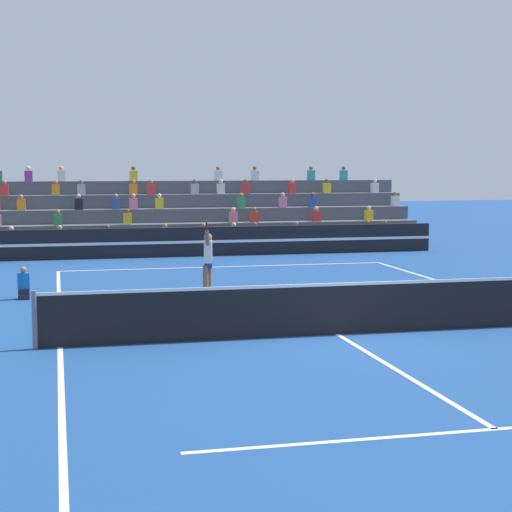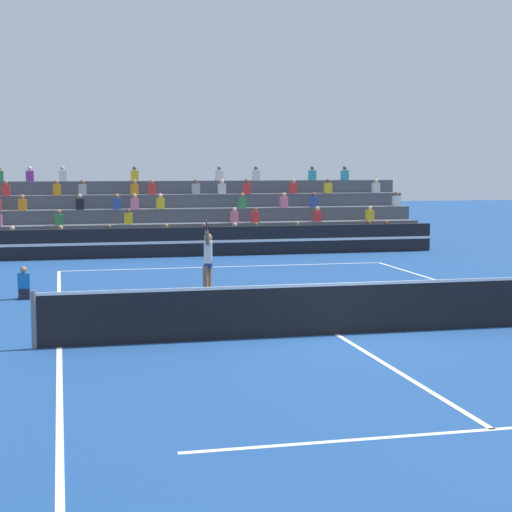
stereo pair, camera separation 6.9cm
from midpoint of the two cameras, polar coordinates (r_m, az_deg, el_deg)
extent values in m
plane|color=navy|center=(17.50, 5.34, -5.24)|extent=(120.00, 120.00, 0.00)
cube|color=white|center=(28.90, -2.15, -0.72)|extent=(11.00, 0.10, 0.01)
cube|color=white|center=(16.63, -13.05, -5.96)|extent=(0.10, 23.80, 0.01)
cube|color=white|center=(11.77, 15.49, -11.06)|extent=(8.25, 0.10, 0.01)
cube|color=white|center=(23.60, 0.39, -2.26)|extent=(8.25, 0.10, 0.01)
cube|color=white|center=(17.50, 5.34, -5.22)|extent=(0.10, 12.85, 0.01)
cylinder|color=slate|center=(16.53, -14.66, -4.14)|extent=(0.10, 0.10, 1.10)
cube|color=black|center=(17.41, 5.36, -3.62)|extent=(11.90, 0.02, 1.00)
cube|color=white|center=(17.33, 5.37, -1.90)|extent=(11.90, 0.04, 0.06)
cube|color=black|center=(32.35, -3.37, 0.98)|extent=(18.00, 0.24, 1.10)
cube|color=white|center=(32.22, -3.33, 0.96)|extent=(18.00, 0.02, 0.10)
cube|color=#4C515B|center=(33.63, -3.73, 0.70)|extent=(18.58, 0.95, 0.55)
cube|color=yellow|center=(33.21, -6.13, 1.47)|extent=(0.32, 0.22, 0.44)
sphere|color=#9E7051|center=(33.19, -6.14, 2.02)|extent=(0.18, 0.18, 0.18)
cube|color=#B2B2B7|center=(34.25, 2.64, 1.63)|extent=(0.32, 0.22, 0.44)
sphere|color=#9E7051|center=(34.23, 2.64, 2.17)|extent=(0.18, 0.18, 0.18)
cube|color=teal|center=(33.01, -16.05, 1.24)|extent=(0.32, 0.22, 0.44)
sphere|color=beige|center=(32.99, -16.06, 1.79)|extent=(0.18, 0.18, 0.18)
cube|color=#338C4C|center=(33.02, -9.93, 1.38)|extent=(0.32, 0.22, 0.44)
sphere|color=brown|center=(32.99, -9.94, 1.94)|extent=(0.18, 0.18, 0.18)
cube|color=red|center=(33.43, -3.59, 1.52)|extent=(0.32, 0.22, 0.44)
sphere|color=#9E7051|center=(33.40, -3.60, 2.07)|extent=(0.18, 0.18, 0.18)
cube|color=#338C4C|center=(33.65, -1.55, 1.56)|extent=(0.32, 0.22, 0.44)
sphere|color=beige|center=(33.63, -1.55, 2.10)|extent=(0.18, 0.18, 0.18)
cube|color=orange|center=(32.97, -13.00, 1.31)|extent=(0.32, 0.22, 0.44)
sphere|color=tan|center=(32.94, -13.01, 1.87)|extent=(0.18, 0.18, 0.18)
cube|color=silver|center=(33.83, -0.14, 1.59)|extent=(0.32, 0.22, 0.44)
sphere|color=brown|center=(33.81, -0.14, 2.13)|extent=(0.18, 0.18, 0.18)
cube|color=red|center=(35.46, 8.53, 1.73)|extent=(0.32, 0.22, 0.44)
sphere|color=brown|center=(35.44, 8.53, 2.24)|extent=(0.18, 0.18, 0.18)
cube|color=yellow|center=(35.19, 7.38, 1.71)|extent=(0.32, 0.22, 0.44)
sphere|color=brown|center=(35.17, 7.39, 2.23)|extent=(0.18, 0.18, 0.18)
cube|color=#4C515B|center=(34.54, -4.00, 1.30)|extent=(18.58, 0.95, 1.10)
cube|color=red|center=(35.44, 3.98, 2.67)|extent=(0.32, 0.22, 0.44)
sphere|color=beige|center=(35.42, 3.98, 3.18)|extent=(0.18, 0.18, 0.18)
cube|color=#338C4C|center=(33.88, -13.12, 2.37)|extent=(0.32, 0.22, 0.44)
sphere|color=#9E7051|center=(33.86, -13.13, 2.91)|extent=(0.18, 0.18, 0.18)
cube|color=yellow|center=(36.19, 7.47, 2.70)|extent=(0.32, 0.22, 0.44)
sphere|color=beige|center=(36.17, 7.48, 3.21)|extent=(0.18, 0.18, 0.18)
cube|color=red|center=(34.76, -0.19, 2.62)|extent=(0.32, 0.22, 0.44)
sphere|color=brown|center=(34.74, -0.19, 3.14)|extent=(0.18, 0.18, 0.18)
cube|color=pink|center=(34.57, -1.58, 2.59)|extent=(0.32, 0.22, 0.44)
sphere|color=beige|center=(34.56, -1.58, 3.12)|extent=(0.18, 0.18, 0.18)
cube|color=yellow|center=(33.98, -8.63, 2.47)|extent=(0.32, 0.22, 0.44)
sphere|color=brown|center=(33.96, -8.64, 3.01)|extent=(0.18, 0.18, 0.18)
cube|color=#4C515B|center=(35.45, -4.24, 1.86)|extent=(18.58, 0.95, 1.65)
cube|color=#2D4CA5|center=(34.87, -9.38, 3.45)|extent=(0.32, 0.22, 0.44)
sphere|color=#9E7051|center=(34.86, -9.39, 3.98)|extent=(0.18, 0.18, 0.18)
cube|color=black|center=(34.80, -11.79, 3.40)|extent=(0.32, 0.22, 0.44)
sphere|color=tan|center=(34.79, -11.80, 3.92)|extent=(0.18, 0.18, 0.18)
cube|color=pink|center=(36.00, 1.74, 3.61)|extent=(0.32, 0.22, 0.44)
sphere|color=tan|center=(35.99, 1.75, 4.12)|extent=(0.18, 0.18, 0.18)
cube|color=#2D4CA5|center=(36.36, 3.73, 3.62)|extent=(0.32, 0.22, 0.44)
sphere|color=brown|center=(36.35, 3.74, 4.13)|extent=(0.18, 0.18, 0.18)
cube|color=silver|center=(37.61, 9.21, 3.64)|extent=(0.32, 0.22, 0.44)
sphere|color=brown|center=(37.60, 9.22, 4.13)|extent=(0.18, 0.18, 0.18)
cube|color=orange|center=(34.82, -15.44, 3.31)|extent=(0.32, 0.22, 0.44)
sphere|color=#9E7051|center=(34.81, -15.45, 3.83)|extent=(0.18, 0.18, 0.18)
cube|color=pink|center=(34.92, -8.22, 3.47)|extent=(0.32, 0.22, 0.44)
sphere|color=tan|center=(34.91, -8.23, 4.00)|extent=(0.18, 0.18, 0.18)
cube|color=yellow|center=(35.03, -6.52, 3.50)|extent=(0.32, 0.22, 0.44)
sphere|color=beige|center=(35.02, -6.52, 4.03)|extent=(0.18, 0.18, 0.18)
cube|color=#338C4C|center=(35.58, -1.05, 3.58)|extent=(0.32, 0.22, 0.44)
sphere|color=#9E7051|center=(35.57, -1.05, 4.10)|extent=(0.18, 0.18, 0.18)
cube|color=#4C515B|center=(36.37, -4.48, 2.40)|extent=(18.58, 0.95, 2.20)
cube|color=orange|center=(35.86, -8.24, 4.42)|extent=(0.32, 0.22, 0.44)
sphere|color=#9E7051|center=(35.85, -8.25, 4.93)|extent=(0.18, 0.18, 0.18)
cube|color=silver|center=(38.26, 7.87, 4.53)|extent=(0.32, 0.22, 0.44)
sphere|color=beige|center=(38.25, 7.88, 5.01)|extent=(0.18, 0.18, 0.18)
cube|color=orange|center=(35.72, -13.26, 4.31)|extent=(0.32, 0.22, 0.44)
sphere|color=#9E7051|center=(35.72, -13.27, 4.83)|extent=(0.18, 0.18, 0.18)
cube|color=silver|center=(36.36, -2.42, 4.50)|extent=(0.32, 0.22, 0.44)
sphere|color=beige|center=(36.35, -2.42, 5.00)|extent=(0.18, 0.18, 0.18)
cube|color=red|center=(37.07, 2.37, 4.53)|extent=(0.32, 0.22, 0.44)
sphere|color=tan|center=(37.07, 2.37, 5.02)|extent=(0.18, 0.18, 0.18)
cube|color=red|center=(36.58, -0.74, 4.51)|extent=(0.32, 0.22, 0.44)
sphere|color=brown|center=(36.57, -0.75, 5.01)|extent=(0.18, 0.18, 0.18)
cube|color=red|center=(35.78, -16.47, 4.23)|extent=(0.32, 0.22, 0.44)
sphere|color=#9E7051|center=(35.77, -16.48, 4.74)|extent=(0.18, 0.18, 0.18)
cube|color=#B2B2B7|center=(36.17, -4.16, 4.48)|extent=(0.32, 0.22, 0.44)
sphere|color=brown|center=(36.16, -4.16, 4.99)|extent=(0.18, 0.18, 0.18)
cube|color=red|center=(35.93, -7.08, 4.44)|extent=(0.32, 0.22, 0.44)
sphere|color=#9E7051|center=(35.92, -7.08, 4.95)|extent=(0.18, 0.18, 0.18)
cube|color=yellow|center=(37.52, 4.69, 4.53)|extent=(0.32, 0.22, 0.44)
sphere|color=brown|center=(37.52, 4.70, 5.02)|extent=(0.18, 0.18, 0.18)
cube|color=#B2B2B7|center=(35.74, -11.62, 4.35)|extent=(0.32, 0.22, 0.44)
sphere|color=brown|center=(35.73, -11.63, 4.86)|extent=(0.18, 0.18, 0.18)
cube|color=#4C515B|center=(37.29, -4.70, 2.92)|extent=(18.58, 0.95, 2.75)
cube|color=yellow|center=(36.80, -8.22, 5.32)|extent=(0.32, 0.22, 0.44)
sphere|color=brown|center=(36.80, -8.23, 5.82)|extent=(0.18, 0.18, 0.18)
cube|color=teal|center=(38.76, 5.80, 5.38)|extent=(0.32, 0.22, 0.44)
sphere|color=brown|center=(38.75, 5.81, 5.86)|extent=(0.18, 0.18, 0.18)
cube|color=teal|center=(38.29, 3.64, 5.40)|extent=(0.32, 0.22, 0.44)
sphere|color=brown|center=(38.29, 3.64, 5.87)|extent=(0.18, 0.18, 0.18)
cube|color=silver|center=(36.66, -12.89, 5.22)|extent=(0.32, 0.22, 0.44)
sphere|color=tan|center=(36.66, -12.91, 5.72)|extent=(0.18, 0.18, 0.18)
cube|color=purple|center=(36.68, -14.98, 5.17)|extent=(0.32, 0.22, 0.44)
sphere|color=beige|center=(36.68, -14.99, 5.67)|extent=(0.18, 0.18, 0.18)
cube|color=silver|center=(37.63, -0.13, 5.40)|extent=(0.32, 0.22, 0.44)
sphere|color=brown|center=(37.63, -0.13, 5.88)|extent=(0.18, 0.18, 0.18)
cube|color=silver|center=(37.29, -2.60, 5.38)|extent=(0.32, 0.22, 0.44)
sphere|color=brown|center=(37.29, -2.60, 5.87)|extent=(0.18, 0.18, 0.18)
cube|color=black|center=(22.77, -15.29, -2.64)|extent=(0.28, 0.36, 0.12)
cube|color=black|center=(22.75, -15.30, -2.34)|extent=(0.28, 0.24, 0.18)
cube|color=#1966B2|center=(22.71, -15.32, -1.61)|extent=(0.30, 0.18, 0.40)
sphere|color=#9E7051|center=(22.68, -15.34, -0.89)|extent=(0.17, 0.17, 0.17)
cylinder|color=brown|center=(21.88, -3.23, -1.75)|extent=(0.14, 0.14, 0.90)
cylinder|color=brown|center=(21.66, -3.47, -1.83)|extent=(0.14, 0.14, 0.90)
cube|color=navy|center=(21.72, -3.30, -0.50)|extent=(0.26, 0.35, 0.20)
cube|color=silver|center=(21.68, -3.31, 0.29)|extent=(0.27, 0.39, 0.56)
sphere|color=brown|center=(21.65, -3.31, 1.23)|extent=(0.22, 0.22, 0.22)
cube|color=white|center=(21.93, -3.12, -2.79)|extent=(0.28, 0.17, 0.09)
cube|color=white|center=(21.72, -3.35, -2.88)|extent=(0.28, 0.17, 0.09)
cylinder|color=brown|center=(21.93, -3.28, 0.19)|extent=(0.09, 0.09, 0.56)
cylinder|color=brown|center=(21.19, -3.36, 1.23)|extent=(0.20, 0.54, 0.43)
cylinder|color=black|center=(20.85, -3.40, 1.80)|extent=(0.07, 0.20, 0.16)
torus|color=black|center=(20.70, -3.41, 2.06)|extent=(0.12, 0.43, 0.43)
sphere|color=#C6DB33|center=(19.74, 15.13, -4.03)|extent=(0.07, 0.07, 0.07)
camera|label=1|loc=(0.03, -90.09, -0.01)|focal=60.00mm
camera|label=2|loc=(0.03, 89.91, 0.01)|focal=60.00mm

